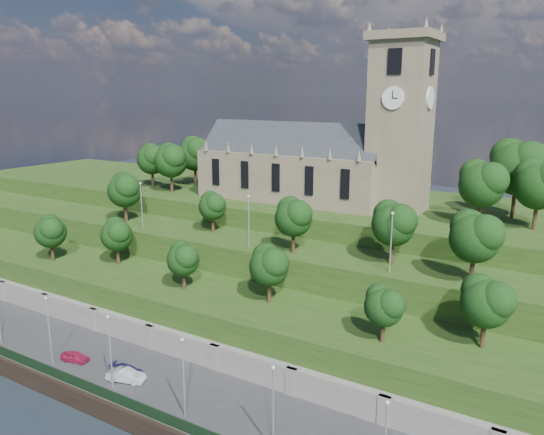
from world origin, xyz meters
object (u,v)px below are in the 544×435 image
Objects in this scene: church at (320,157)px; car_middle at (126,375)px; car_right at (127,371)px; car_left at (75,357)px.

car_middle is at bearing -93.43° from church.
car_middle reaches higher than car_right.
car_left is at bearing 72.76° from car_middle.
church is 47.56m from car_left.
car_middle is (-2.51, -41.83, -19.82)m from church.
church is 11.07× the size of car_left.
car_left reaches higher than car_right.
car_middle is at bearing -102.02° from car_left.
car_middle is at bearing -146.06° from car_right.
car_right is at bearing 26.47° from car_middle.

